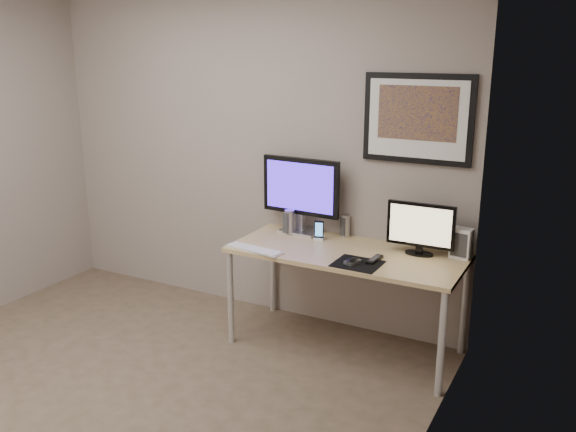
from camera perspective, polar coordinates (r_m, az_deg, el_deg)
name	(u,v)px	position (r m, az deg, el deg)	size (l,w,h in m)	color
floor	(105,404)	(4.02, -16.77, -16.47)	(3.60, 3.60, 0.00)	#4E4431
room	(137,124)	(3.78, -13.95, 8.36)	(3.60, 3.60, 3.60)	white
desk	(346,260)	(4.24, 5.48, -4.12)	(1.60, 0.70, 0.73)	#9F7E4D
framed_art	(418,119)	(4.22, 12.03, 8.89)	(0.75, 0.04, 0.60)	black
monitor_large	(301,192)	(4.53, 1.19, 2.27)	(0.63, 0.22, 0.57)	#B0B0B5
monitor_tv	(421,227)	(4.16, 12.30, -1.06)	(0.46, 0.11, 0.36)	black
speaker_left	(289,222)	(4.54, 0.14, -0.59)	(0.07, 0.07, 0.19)	#B0B0B5
speaker_right	(346,226)	(4.51, 5.42, -0.93)	(0.06, 0.06, 0.16)	#B0B0B5
phone_dock	(319,230)	(4.42, 2.92, -1.35)	(0.07, 0.07, 0.15)	black
keyboard	(254,249)	(4.22, -3.18, -3.11)	(0.43, 0.12, 0.02)	silver
mousepad	(357,264)	(3.98, 6.51, -4.46)	(0.30, 0.27, 0.00)	black
mouse	(352,261)	(3.97, 6.05, -4.18)	(0.06, 0.11, 0.04)	black
remote	(375,259)	(4.04, 8.11, -4.03)	(0.05, 0.18, 0.02)	black
fan_unit	(461,243)	(4.20, 15.93, -2.46)	(0.13, 0.10, 0.20)	silver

